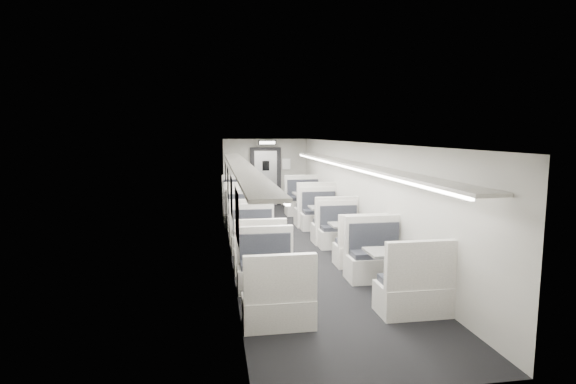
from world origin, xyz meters
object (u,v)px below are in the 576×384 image
object	(u,v)px
booth_right_a	(309,206)
passenger	(249,197)
booth_left_a	(242,206)
vestibule_door	(266,177)
booth_left_b	(248,221)
booth_right_d	(393,272)
booth_left_d	(272,284)
booth_right_b	(327,221)
exit_sign	(267,143)
booth_left_c	(256,244)
booth_right_c	(349,239)

from	to	relation	value
booth_right_a	passenger	size ratio (longest dim) A/B	1.49
booth_left_a	vestibule_door	size ratio (longest dim) A/B	1.12
booth_left_b	vestibule_door	bearing A→B (deg)	77.75
booth_left_b	booth_right_d	distance (m)	5.09
booth_left_d	booth_right_b	bearing A→B (deg)	66.01
booth_right_b	exit_sign	world-z (taller)	exit_sign
booth_left_c	booth_right_d	bearing A→B (deg)	-49.13
booth_left_a	booth_right_b	distance (m)	3.18
booth_right_b	booth_left_d	bearing A→B (deg)	-113.99
exit_sign	booth_right_b	bearing A→B (deg)	-77.34
booth_right_c	vestibule_door	distance (m)	6.98
booth_left_c	booth_left_b	bearing A→B (deg)	90.00
booth_right_b	passenger	distance (m)	2.57
booth_left_a	booth_left_c	xyz separation A→B (m)	(0.00, -4.51, -0.07)
booth_left_a	booth_right_c	distance (m)	4.84
booth_left_a	passenger	xyz separation A→B (m)	(0.15, -0.73, 0.37)
booth_left_c	exit_sign	xyz separation A→B (m)	(1.00, 6.48, 1.93)
booth_left_b	booth_left_d	size ratio (longest dim) A/B	1.02
booth_left_a	booth_left_d	xyz separation A→B (m)	(0.00, -6.97, -0.07)
booth_left_b	vestibule_door	size ratio (longest dim) A/B	0.96
booth_left_b	booth_right_a	distance (m)	2.67
booth_right_a	booth_left_d	bearing A→B (deg)	-106.85
exit_sign	passenger	bearing A→B (deg)	-107.34
booth_right_a	vestibule_door	bearing A→B (deg)	109.45
booth_left_a	booth_right_d	bearing A→B (deg)	-73.65
booth_right_c	passenger	bearing A→B (deg)	116.66
passenger	vestibule_door	xyz separation A→B (m)	(0.85, 3.20, 0.25)
booth_left_a	booth_left_b	distance (m)	2.14
booth_left_b	booth_right_c	distance (m)	3.02
booth_left_b	booth_left_d	xyz separation A→B (m)	(0.00, -4.83, -0.01)
booth_right_a	exit_sign	xyz separation A→B (m)	(-1.00, 2.34, 1.86)
booth_left_c	vestibule_door	bearing A→B (deg)	81.84
booth_left_c	booth_right_c	distance (m)	2.00
booth_left_c	booth_left_d	size ratio (longest dim) A/B	1.00
booth_left_c	booth_right_d	distance (m)	3.06
booth_left_a	passenger	distance (m)	0.83
booth_left_b	booth_left_c	distance (m)	2.37
booth_left_b	booth_right_b	xyz separation A→B (m)	(2.00, -0.34, 0.02)
vestibule_door	exit_sign	size ratio (longest dim) A/B	3.39
booth_right_c	vestibule_door	bearing A→B (deg)	98.28
exit_sign	booth_right_a	bearing A→B (deg)	-66.89
booth_right_d	exit_sign	xyz separation A→B (m)	(-1.00, 8.79, 1.90)
booth_right_c	booth_right_a	bearing A→B (deg)	90.00
booth_left_d	booth_right_c	distance (m)	3.25
booth_left_c	booth_right_c	bearing A→B (deg)	2.85
booth_left_d	exit_sign	size ratio (longest dim) A/B	3.17
booth_left_b	passenger	xyz separation A→B (m)	(0.15, 1.41, 0.43)
booth_left_a	booth_right_c	world-z (taller)	booth_left_a
booth_left_a	booth_right_d	size ratio (longest dim) A/B	1.11
booth_right_c	exit_sign	distance (m)	6.74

